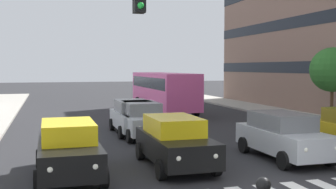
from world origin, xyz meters
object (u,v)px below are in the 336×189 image
(car_row2_1, at_px, (133,116))
(bus_behind_traffic, at_px, (163,88))
(street_tree_2, at_px, (332,70))
(car_2, at_px, (175,141))
(car_3, at_px, (69,149))
(car_1, at_px, (283,135))
(car_row2_0, at_px, (141,119))
(traffic_light_gantry, at_px, (12,55))

(car_row2_1, xyz_separation_m, bus_behind_traffic, (-4.17, -9.10, 0.97))
(car_row2_1, relative_size, street_tree_2, 0.99)
(car_2, distance_m, car_3, 3.58)
(bus_behind_traffic, bearing_deg, car_1, 90.00)
(car_2, height_order, car_row2_1, same)
(car_1, height_order, car_row2_1, same)
(car_row2_0, height_order, street_tree_2, street_tree_2)
(car_2, height_order, car_3, same)
(bus_behind_traffic, bearing_deg, car_2, 75.59)
(car_2, xyz_separation_m, car_row2_1, (-0.08, -7.46, 0.00))
(traffic_light_gantry, bearing_deg, bus_behind_traffic, -113.12)
(car_1, xyz_separation_m, traffic_light_gantry, (9.08, 4.75, 2.78))
(car_2, xyz_separation_m, street_tree_2, (-12.45, -7.79, 2.39))
(car_2, height_order, bus_behind_traffic, bus_behind_traffic)
(street_tree_2, bearing_deg, car_3, 26.84)
(car_1, distance_m, car_row2_1, 8.52)
(car_1, relative_size, car_2, 1.00)
(bus_behind_traffic, bearing_deg, traffic_light_gantry, 66.88)
(car_row2_1, height_order, bus_behind_traffic, bus_behind_traffic)
(car_3, height_order, bus_behind_traffic, bus_behind_traffic)
(car_2, bearing_deg, traffic_light_gantry, 44.34)
(car_1, distance_m, traffic_light_gantry, 10.62)
(car_1, relative_size, car_3, 1.00)
(car_3, relative_size, car_row2_1, 1.00)
(car_row2_0, relative_size, car_row2_1, 1.00)
(car_3, bearing_deg, car_row2_0, -120.01)
(car_3, bearing_deg, traffic_light_gantry, 73.96)
(car_3, relative_size, street_tree_2, 0.99)
(traffic_light_gantry, distance_m, street_tree_2, 21.33)
(car_row2_0, bearing_deg, bus_behind_traffic, -111.28)
(car_row2_1, bearing_deg, car_2, 89.35)
(car_3, height_order, car_row2_1, same)
(car_1, height_order, bus_behind_traffic, bus_behind_traffic)
(car_1, distance_m, street_tree_2, 11.53)
(car_3, bearing_deg, car_2, -174.98)
(traffic_light_gantry, height_order, street_tree_2, traffic_light_gantry)
(car_row2_1, distance_m, bus_behind_traffic, 10.06)
(car_row2_0, bearing_deg, car_row2_1, -81.48)
(car_1, distance_m, car_2, 4.26)
(car_1, bearing_deg, car_row2_1, -60.70)
(car_1, bearing_deg, street_tree_2, -136.54)
(car_1, relative_size, car_row2_0, 1.00)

